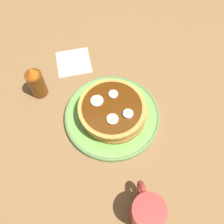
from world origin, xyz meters
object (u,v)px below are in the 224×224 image
(pancake_stack, at_px, (113,111))
(banana_slice_2, at_px, (97,101))
(plate, at_px, (112,116))
(banana_slice_0, at_px, (128,114))
(coffee_mug, at_px, (147,211))
(banana_slice_1, at_px, (113,119))
(banana_slice_3, at_px, (113,94))
(napkin, at_px, (74,62))
(syrup_bottle, at_px, (36,82))

(pancake_stack, height_order, banana_slice_2, banana_slice_2)
(plate, xyz_separation_m, banana_slice_0, (-0.03, -0.04, 0.06))
(pancake_stack, height_order, coffee_mug, coffee_mug)
(pancake_stack, bearing_deg, banana_slice_1, 165.36)
(banana_slice_1, height_order, coffee_mug, coffee_mug)
(banana_slice_0, xyz_separation_m, coffee_mug, (-0.24, 0.01, -0.02))
(banana_slice_0, distance_m, coffee_mug, 0.24)
(banana_slice_1, relative_size, banana_slice_3, 1.20)
(banana_slice_0, distance_m, banana_slice_3, 0.07)
(banana_slice_0, bearing_deg, coffee_mug, 177.71)
(pancake_stack, relative_size, banana_slice_2, 5.49)
(napkin, bearing_deg, pancake_stack, -157.93)
(banana_slice_1, height_order, banana_slice_2, same)
(plate, distance_m, banana_slice_1, 0.07)
(banana_slice_3, distance_m, syrup_bottle, 0.23)
(syrup_bottle, bearing_deg, pancake_stack, -121.64)
(banana_slice_2, height_order, syrup_bottle, syrup_bottle)
(banana_slice_1, bearing_deg, napkin, 17.14)
(banana_slice_3, xyz_separation_m, coffee_mug, (-0.31, -0.02, -0.01))
(banana_slice_0, relative_size, banana_slice_2, 0.79)
(banana_slice_1, xyz_separation_m, syrup_bottle, (0.17, 0.20, -0.01))
(plate, relative_size, banana_slice_2, 7.84)
(banana_slice_1, xyz_separation_m, napkin, (0.27, 0.08, -0.06))
(pancake_stack, distance_m, coffee_mug, 0.28)
(banana_slice_3, bearing_deg, coffee_mug, -176.89)
(pancake_stack, xyz_separation_m, banana_slice_2, (0.03, 0.04, 0.03))
(plate, bearing_deg, banana_slice_0, -131.09)
(coffee_mug, distance_m, napkin, 0.52)
(banana_slice_1, relative_size, syrup_bottle, 0.27)
(banana_slice_0, xyz_separation_m, banana_slice_1, (-0.01, 0.04, -0.00))
(banana_slice_2, bearing_deg, plate, -122.61)
(pancake_stack, distance_m, napkin, 0.25)
(banana_slice_1, bearing_deg, banana_slice_0, -81.27)
(banana_slice_0, height_order, coffee_mug, coffee_mug)
(plate, distance_m, syrup_bottle, 0.24)
(plate, distance_m, napkin, 0.24)
(napkin, height_order, syrup_bottle, syrup_bottle)
(coffee_mug, bearing_deg, banana_slice_2, 12.32)
(coffee_mug, distance_m, syrup_bottle, 0.47)
(pancake_stack, height_order, banana_slice_3, banana_slice_3)
(banana_slice_1, distance_m, banana_slice_3, 0.08)
(plate, xyz_separation_m, coffee_mug, (-0.28, -0.03, 0.04))
(banana_slice_2, height_order, coffee_mug, coffee_mug)
(banana_slice_3, xyz_separation_m, syrup_bottle, (0.09, 0.21, -0.01))
(banana_slice_0, relative_size, banana_slice_1, 0.88)
(pancake_stack, bearing_deg, banana_slice_0, -133.67)
(banana_slice_3, bearing_deg, syrup_bottle, 67.14)
(banana_slice_0, bearing_deg, banana_slice_3, 21.07)
(banana_slice_3, bearing_deg, pancake_stack, 169.74)
(pancake_stack, xyz_separation_m, banana_slice_1, (-0.04, 0.01, 0.03))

